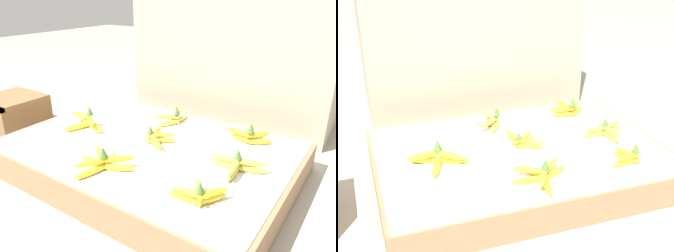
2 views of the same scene
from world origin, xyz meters
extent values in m
plane|color=#A89E8E|center=(0.00, 0.00, 0.00)|extent=(10.00, 10.00, 0.00)
cube|color=#997551|center=(0.00, 0.00, 0.07)|extent=(1.28, 0.87, 0.14)
cube|color=silver|center=(0.00, 0.00, 0.14)|extent=(1.24, 0.85, 0.00)
cube|color=tan|center=(0.02, 0.92, 0.42)|extent=(1.23, 0.54, 0.84)
ellipsoid|color=yellow|center=(0.04, -0.26, 0.15)|extent=(0.14, 0.09, 0.03)
ellipsoid|color=yellow|center=(-0.02, -0.24, 0.15)|extent=(0.07, 0.14, 0.03)
ellipsoid|color=yellow|center=(-0.06, -0.28, 0.15)|extent=(0.14, 0.04, 0.03)
ellipsoid|color=yellow|center=(-0.01, -0.34, 0.15)|extent=(0.06, 0.15, 0.03)
ellipsoid|color=yellow|center=(0.03, -0.25, 0.18)|extent=(0.12, 0.12, 0.03)
ellipsoid|color=yellow|center=(-0.05, -0.25, 0.18)|extent=(0.14, 0.10, 0.03)
ellipsoid|color=yellow|center=(-0.02, -0.32, 0.18)|extent=(0.09, 0.14, 0.03)
cone|color=#4C7533|center=(0.00, -0.28, 0.22)|extent=(0.03, 0.03, 0.04)
ellipsoid|color=yellow|center=(0.44, -0.24, 0.15)|extent=(0.09, 0.12, 0.03)
ellipsoid|color=yellow|center=(0.40, -0.24, 0.15)|extent=(0.09, 0.12, 0.03)
ellipsoid|color=yellow|center=(0.36, -0.28, 0.15)|extent=(0.13, 0.04, 0.03)
ellipsoid|color=yellow|center=(0.44, -0.24, 0.18)|extent=(0.10, 0.12, 0.03)
ellipsoid|color=yellow|center=(0.40, -0.25, 0.18)|extent=(0.09, 0.12, 0.03)
ellipsoid|color=yellow|center=(0.38, -0.28, 0.18)|extent=(0.13, 0.05, 0.03)
cone|color=#4C7533|center=(0.42, -0.27, 0.21)|extent=(0.03, 0.03, 0.04)
ellipsoid|color=yellow|center=(-0.42, 0.02, 0.16)|extent=(0.15, 0.08, 0.03)
ellipsoid|color=yellow|center=(-0.39, -0.07, 0.16)|extent=(0.08, 0.15, 0.03)
ellipsoid|color=yellow|center=(-0.31, -0.02, 0.16)|extent=(0.15, 0.08, 0.03)
ellipsoid|color=yellow|center=(-0.43, 0.00, 0.19)|extent=(0.15, 0.04, 0.03)
ellipsoid|color=yellow|center=(-0.34, -0.03, 0.19)|extent=(0.13, 0.12, 0.03)
cone|color=#4C7533|center=(-0.37, 0.00, 0.23)|extent=(0.04, 0.04, 0.05)
ellipsoid|color=gold|center=(0.03, 0.00, 0.15)|extent=(0.14, 0.09, 0.02)
ellipsoid|color=gold|center=(0.04, 0.04, 0.15)|extent=(0.14, 0.09, 0.02)
ellipsoid|color=gold|center=(0.00, 0.06, 0.15)|extent=(0.04, 0.15, 0.02)
ellipsoid|color=gold|center=(0.05, -0.01, 0.18)|extent=(0.13, 0.10, 0.02)
ellipsoid|color=gold|center=(0.04, 0.04, 0.18)|extent=(0.13, 0.11, 0.02)
ellipsoid|color=gold|center=(-0.01, 0.07, 0.18)|extent=(0.05, 0.15, 0.02)
cone|color=#4C7533|center=(0.00, 0.02, 0.21)|extent=(0.03, 0.03, 0.04)
ellipsoid|color=gold|center=(0.39, 0.00, 0.15)|extent=(0.16, 0.03, 0.03)
ellipsoid|color=gold|center=(0.43, -0.03, 0.15)|extent=(0.04, 0.16, 0.03)
ellipsoid|color=gold|center=(0.46, 0.01, 0.15)|extent=(0.16, 0.06, 0.03)
ellipsoid|color=gold|center=(0.40, 0.00, 0.18)|extent=(0.16, 0.04, 0.03)
ellipsoid|color=gold|center=(0.44, -0.04, 0.18)|extent=(0.05, 0.16, 0.03)
ellipsoid|color=gold|center=(0.46, 0.01, 0.18)|extent=(0.16, 0.07, 0.03)
cone|color=#4C7533|center=(0.43, 0.00, 0.22)|extent=(0.03, 0.03, 0.04)
ellipsoid|color=gold|center=(-0.02, 0.33, 0.15)|extent=(0.04, 0.13, 0.03)
ellipsoid|color=gold|center=(-0.06, 0.28, 0.15)|extent=(0.13, 0.06, 0.03)
ellipsoid|color=gold|center=(-0.04, 0.23, 0.15)|extent=(0.09, 0.12, 0.03)
ellipsoid|color=gold|center=(-0.04, 0.31, 0.18)|extent=(0.08, 0.12, 0.03)
ellipsoid|color=gold|center=(-0.07, 0.23, 0.18)|extent=(0.12, 0.09, 0.03)
cone|color=#4C7533|center=(-0.02, 0.27, 0.22)|extent=(0.03, 0.03, 0.04)
ellipsoid|color=gold|center=(0.42, 0.27, 0.15)|extent=(0.12, 0.09, 0.03)
ellipsoid|color=gold|center=(0.39, 0.30, 0.15)|extent=(0.05, 0.13, 0.03)
ellipsoid|color=gold|center=(0.35, 0.30, 0.15)|extent=(0.09, 0.12, 0.03)
ellipsoid|color=gold|center=(0.35, 0.26, 0.15)|extent=(0.13, 0.05, 0.03)
ellipsoid|color=gold|center=(0.41, 0.28, 0.18)|extent=(0.11, 0.11, 0.03)
ellipsoid|color=gold|center=(0.37, 0.30, 0.18)|extent=(0.07, 0.13, 0.03)
ellipsoid|color=gold|center=(0.32, 0.26, 0.18)|extent=(0.13, 0.05, 0.03)
cone|color=#4C7533|center=(0.38, 0.25, 0.22)|extent=(0.03, 0.03, 0.05)
camera|label=1|loc=(0.83, -1.06, 0.79)|focal=35.00mm
camera|label=2|loc=(-0.67, -1.73, 1.13)|focal=50.00mm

